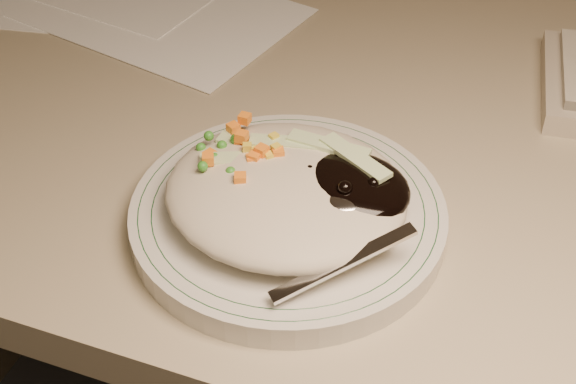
% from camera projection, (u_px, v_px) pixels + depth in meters
% --- Properties ---
extents(desk, '(1.40, 0.70, 0.74)m').
position_uv_depth(desk, '(382.00, 259.00, 0.91)').
color(desk, gray).
rests_on(desk, ground).
extents(plate, '(0.26, 0.26, 0.02)m').
position_uv_depth(plate, '(288.00, 216.00, 0.65)').
color(plate, silver).
rests_on(plate, desk).
extents(plate_rim, '(0.24, 0.24, 0.00)m').
position_uv_depth(plate_rim, '(288.00, 207.00, 0.64)').
color(plate_rim, '#144723').
rests_on(plate_rim, plate).
extents(meal, '(0.21, 0.19, 0.05)m').
position_uv_depth(meal, '(293.00, 188.00, 0.63)').
color(meal, beige).
rests_on(meal, plate).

